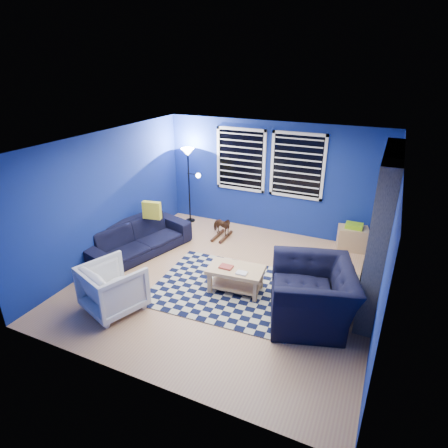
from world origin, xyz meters
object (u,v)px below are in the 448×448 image
cabinet (352,238)px  sofa (137,239)px  tv (391,193)px  armchair_bent (113,288)px  armchair_big (312,294)px  floor_lamp (189,163)px  coffee_table (236,275)px  rocking_horse (222,226)px

cabinet → sofa: bearing=-164.5°
tv → armchair_bent: bearing=-137.3°
tv → armchair_big: (-0.85, -2.41, -0.96)m
cabinet → floor_lamp: (-3.81, -0.08, 1.22)m
tv → coffee_table: bearing=-134.9°
tv → sofa: bearing=-158.8°
tv → coffee_table: size_ratio=1.01×
tv → rocking_horse: bearing=-173.6°
tv → cabinet: 1.30m
sofa → rocking_horse: 1.88m
cabinet → floor_lamp: floor_lamp is taller
floor_lamp → armchair_bent: bearing=-80.1°
armchair_bent → coffee_table: bearing=-120.6°
tv → coffee_table: 3.28m
sofa → cabinet: sofa is taller
tv → armchair_big: tv is taller
coffee_table → rocking_horse: bearing=121.2°
rocking_horse → cabinet: bearing=-67.2°
rocking_horse → floor_lamp: size_ratio=0.28×
rocking_horse → coffee_table: bearing=-138.9°
rocking_horse → armchair_bent: bearing=-178.5°
tv → armchair_big: bearing=-109.5°
rocking_horse → cabinet: 2.79m
coffee_table → cabinet: cabinet is taller
rocking_horse → floor_lamp: floor_lamp is taller
coffee_table → cabinet: (1.62, 2.44, -0.07)m
cabinet → floor_lamp: 4.00m
sofa → coffee_table: size_ratio=2.30×
sofa → coffee_table: (2.36, -0.43, -0.01)m
tv → floor_lamp: size_ratio=0.55×
armchair_bent → sofa: bearing=-44.1°
armchair_bent → floor_lamp: size_ratio=0.48×
sofa → coffee_table: bearing=-84.0°
tv → floor_lamp: floor_lamp is taller
armchair_big → cabinet: size_ratio=2.07×
armchair_bent → rocking_horse: size_ratio=1.70×
armchair_bent → coffee_table: armchair_bent is taller
sofa → floor_lamp: size_ratio=1.26×
sofa → armchair_big: (3.69, -0.64, 0.11)m
rocking_horse → coffee_table: (1.10, -1.83, 0.04)m
sofa → armchair_bent: (0.80, -1.69, 0.06)m
cabinet → tv: bearing=-35.1°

